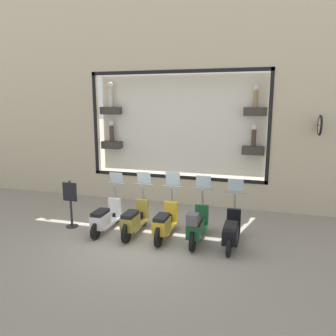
# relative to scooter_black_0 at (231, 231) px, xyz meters

# --- Properties ---
(ground_plane) EXTENTS (120.00, 120.00, 0.00)m
(ground_plane) POSITION_rel_scooter_black_0_xyz_m (-0.25, 2.32, -0.41)
(ground_plane) COLOR gray
(building_facade) EXTENTS (1.24, 36.00, 10.94)m
(building_facade) POSITION_rel_scooter_black_0_xyz_m (3.36, 2.31, 5.21)
(building_facade) COLOR beige
(building_facade) RESTS_ON ground_plane
(scooter_black_0) EXTENTS (1.79, 0.61, 1.60)m
(scooter_black_0) POSITION_rel_scooter_black_0_xyz_m (0.00, 0.00, 0.00)
(scooter_black_0) COLOR black
(scooter_black_0) RESTS_ON ground_plane
(scooter_green_1) EXTENTS (1.81, 0.60, 1.64)m
(scooter_green_1) POSITION_rel_scooter_black_0_xyz_m (-0.05, 0.89, 0.07)
(scooter_green_1) COLOR black
(scooter_green_1) RESTS_ON ground_plane
(scooter_yellow_2) EXTENTS (1.81, 0.60, 1.70)m
(scooter_yellow_2) POSITION_rel_scooter_black_0_xyz_m (0.01, 1.78, 0.03)
(scooter_yellow_2) COLOR black
(scooter_yellow_2) RESTS_ON ground_plane
(scooter_olive_3) EXTENTS (1.81, 0.60, 1.64)m
(scooter_olive_3) POSITION_rel_scooter_black_0_xyz_m (0.01, 2.67, 0.03)
(scooter_olive_3) COLOR black
(scooter_olive_3) RESTS_ON ground_plane
(scooter_white_4) EXTENTS (1.79, 0.60, 1.57)m
(scooter_white_4) POSITION_rel_scooter_black_0_xyz_m (-0.00, 3.56, 0.00)
(scooter_white_4) COLOR black
(scooter_white_4) RESTS_ON ground_plane
(shop_sign_post) EXTENTS (0.36, 0.45, 1.41)m
(shop_sign_post) POSITION_rel_scooter_black_0_xyz_m (0.05, 4.69, 0.33)
(shop_sign_post) COLOR #232326
(shop_sign_post) RESTS_ON ground_plane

